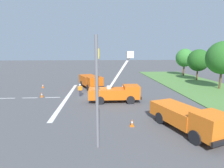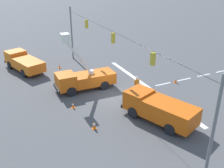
% 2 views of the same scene
% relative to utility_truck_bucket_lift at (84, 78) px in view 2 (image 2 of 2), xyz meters
% --- Properties ---
extents(ground_plane, '(200.00, 200.00, 0.00)m').
position_rel_utility_truck_bucket_lift_xyz_m(ground_plane, '(-2.64, -2.16, -1.29)').
color(ground_plane, '#4C4C4F').
extents(lane_markings, '(17.60, 15.25, 0.01)m').
position_rel_utility_truck_bucket_lift_xyz_m(lane_markings, '(-2.64, -7.96, -1.29)').
color(lane_markings, silver).
rests_on(lane_markings, ground).
extents(signal_gantry, '(26.20, 0.33, 7.20)m').
position_rel_utility_truck_bucket_lift_xyz_m(signal_gantry, '(-2.62, -2.17, 3.14)').
color(signal_gantry, slate).
rests_on(signal_gantry, ground).
extents(utility_truck_bucket_lift, '(2.41, 6.43, 6.24)m').
position_rel_utility_truck_bucket_lift_xyz_m(utility_truck_bucket_lift, '(0.00, 0.00, 0.00)').
color(utility_truck_bucket_lift, orange).
rests_on(utility_truck_bucket_lift, ground).
extents(utility_truck_support_near, '(6.93, 4.53, 2.17)m').
position_rel_utility_truck_bucket_lift_xyz_m(utility_truck_support_near, '(-8.69, -3.56, -0.05)').
color(utility_truck_support_near, '#D6560F').
rests_on(utility_truck_support_near, ground).
extents(utility_truck_support_far, '(7.03, 4.31, 2.12)m').
position_rel_utility_truck_bucket_lift_xyz_m(utility_truck_support_far, '(8.50, 4.88, -0.16)').
color(utility_truck_support_far, orange).
rests_on(utility_truck_support_far, ground).
extents(road_worker, '(0.28, 0.65, 1.77)m').
position_rel_utility_truck_bucket_lift_xyz_m(road_worker, '(-3.05, -4.75, -0.29)').
color(road_worker, '#383842').
rests_on(road_worker, ground).
extents(traffic_cone_foreground_left, '(0.36, 0.36, 0.75)m').
position_rel_utility_truck_bucket_lift_xyz_m(traffic_cone_foreground_left, '(-7.42, 1.84, -0.92)').
color(traffic_cone_foreground_left, orange).
rests_on(traffic_cone_foreground_left, ground).
extents(traffic_cone_foreground_right, '(0.36, 0.36, 0.68)m').
position_rel_utility_truck_bucket_lift_xyz_m(traffic_cone_foreground_right, '(-2.91, -9.99, -0.96)').
color(traffic_cone_foreground_right, orange).
rests_on(traffic_cone_foreground_right, ground).
extents(traffic_cone_mid_left, '(0.36, 0.36, 0.62)m').
position_rel_utility_truck_bucket_lift_xyz_m(traffic_cone_mid_left, '(-3.35, 2.31, -1.00)').
color(traffic_cone_mid_left, orange).
rests_on(traffic_cone_mid_left, ground).
extents(traffic_cone_near_bucket, '(0.36, 0.36, 0.64)m').
position_rel_utility_truck_bucket_lift_xyz_m(traffic_cone_near_bucket, '(7.35, 0.68, -0.98)').
color(traffic_cone_near_bucket, orange).
rests_on(traffic_cone_near_bucket, ground).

